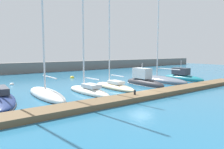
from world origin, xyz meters
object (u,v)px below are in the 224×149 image
object	(u,v)px
sailboat_white_second	(46,93)
mooring_buoy_white	(12,85)
motorboat_charcoal_fifth	(144,81)
mooring_buoy_yellow	(72,78)
motorboat_teal_seventh	(183,77)
sailboat_sand_fourth	(114,86)
sailboat_slate_sixth	(161,80)
sailboat_ivory_third	(88,90)
dock_bollard	(135,92)

from	to	relation	value
sailboat_white_second	mooring_buoy_white	size ratio (longest dim) A/B	31.03
motorboat_charcoal_fifth	mooring_buoy_yellow	xyz separation A→B (m)	(-4.44, 13.01, -0.57)
motorboat_teal_seventh	mooring_buoy_white	bearing A→B (deg)	62.94
sailboat_sand_fourth	sailboat_slate_sixth	world-z (taller)	sailboat_slate_sixth
sailboat_ivory_third	sailboat_sand_fourth	bearing A→B (deg)	-82.07
sailboat_white_second	dock_bollard	distance (m)	8.95
sailboat_slate_sixth	sailboat_ivory_third	bearing A→B (deg)	92.15
sailboat_ivory_third	sailboat_sand_fourth	world-z (taller)	sailboat_ivory_third
sailboat_sand_fourth	motorboat_teal_seventh	bearing A→B (deg)	-91.90
sailboat_white_second	motorboat_charcoal_fifth	world-z (taller)	sailboat_white_second
sailboat_ivory_third	mooring_buoy_white	xyz separation A→B (m)	(-5.49, 11.47, -0.36)
sailboat_ivory_third	mooring_buoy_yellow	bearing A→B (deg)	-21.75
mooring_buoy_white	sailboat_ivory_third	bearing A→B (deg)	-64.42
sailboat_ivory_third	motorboat_teal_seventh	xyz separation A→B (m)	(17.53, 0.09, 0.20)
sailboat_ivory_third	mooring_buoy_yellow	size ratio (longest dim) A/B	18.39
mooring_buoy_white	dock_bollard	bearing A→B (deg)	-66.03
motorboat_teal_seventh	sailboat_slate_sixth	bearing A→B (deg)	77.32
motorboat_teal_seventh	mooring_buoy_yellow	bearing A→B (deg)	43.26
sailboat_white_second	mooring_buoy_yellow	distance (m)	15.43
sailboat_ivory_third	motorboat_teal_seventh	size ratio (longest dim) A/B	1.91
sailboat_ivory_third	sailboat_sand_fourth	size ratio (longest dim) A/B	1.05
dock_bollard	sailboat_ivory_third	bearing A→B (deg)	110.34
mooring_buoy_white	dock_bollard	size ratio (longest dim) A/B	1.36
sailboat_slate_sixth	mooring_buoy_yellow	world-z (taller)	sailboat_slate_sixth
sailboat_slate_sixth	sailboat_white_second	bearing A→B (deg)	88.10
sailboat_sand_fourth	mooring_buoy_yellow	world-z (taller)	sailboat_sand_fourth
mooring_buoy_yellow	dock_bollard	size ratio (longest dim) A/B	1.68
mooring_buoy_yellow	dock_bollard	distance (m)	18.97
sailboat_white_second	sailboat_slate_sixth	xyz separation A→B (m)	(17.75, 0.03, -0.03)
mooring_buoy_white	dock_bollard	world-z (taller)	dock_bollard
mooring_buoy_yellow	sailboat_slate_sixth	bearing A→B (deg)	-55.05
sailboat_ivory_third	motorboat_teal_seventh	world-z (taller)	sailboat_ivory_third
sailboat_sand_fourth	motorboat_teal_seventh	world-z (taller)	sailboat_sand_fourth
sailboat_ivory_third	mooring_buoy_white	size ratio (longest dim) A/B	22.73
sailboat_white_second	dock_bollard	size ratio (longest dim) A/B	42.25
sailboat_sand_fourth	mooring_buoy_white	size ratio (longest dim) A/B	21.56
mooring_buoy_yellow	sailboat_ivory_third	bearing A→B (deg)	-109.03
sailboat_slate_sixth	mooring_buoy_yellow	size ratio (longest dim) A/B	20.10
mooring_buoy_white	mooring_buoy_yellow	bearing A→B (deg)	10.98
sailboat_ivory_third	motorboat_teal_seventh	distance (m)	17.53
sailboat_white_second	sailboat_ivory_third	xyz separation A→B (m)	(4.40, -0.94, -0.04)
sailboat_ivory_third	dock_bollard	size ratio (longest dim) A/B	30.95
sailboat_white_second	motorboat_charcoal_fifth	distance (m)	13.49
sailboat_ivory_third	sailboat_sand_fourth	distance (m)	4.26
mooring_buoy_white	sailboat_slate_sixth	bearing A→B (deg)	-29.13
mooring_buoy_white	dock_bollard	xyz separation A→B (m)	(7.47, -16.80, 0.68)
sailboat_ivory_third	motorboat_charcoal_fifth	xyz separation A→B (m)	(9.08, 0.43, 0.21)
sailboat_slate_sixth	motorboat_teal_seventh	distance (m)	4.28
sailboat_slate_sixth	dock_bollard	size ratio (longest dim) A/B	33.82
sailboat_slate_sixth	mooring_buoy_white	size ratio (longest dim) A/B	24.84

